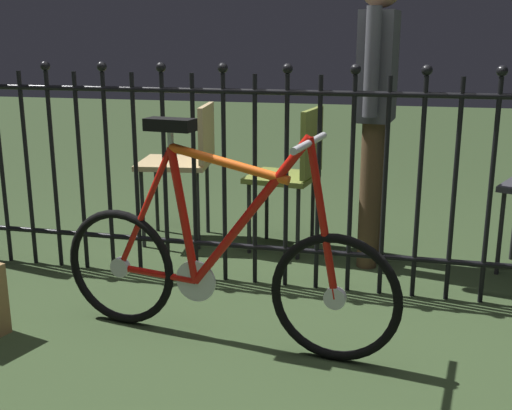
{
  "coord_description": "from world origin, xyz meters",
  "views": [
    {
      "loc": [
        0.5,
        -2.32,
        1.24
      ],
      "look_at": [
        -0.11,
        0.21,
        0.55
      ],
      "focal_mm": 44.59,
      "sensor_mm": 36.0,
      "label": 1
    }
  ],
  "objects_px": {
    "bicycle": "(220,265)",
    "chair_tan": "(187,156)",
    "chair_olive": "(295,166)",
    "person_visitor": "(377,92)"
  },
  "relations": [
    {
      "from": "chair_tan",
      "to": "person_visitor",
      "type": "bearing_deg",
      "value": -7.44
    },
    {
      "from": "bicycle",
      "to": "chair_olive",
      "type": "relative_size",
      "value": 1.74
    },
    {
      "from": "chair_tan",
      "to": "bicycle",
      "type": "bearing_deg",
      "value": -65.31
    },
    {
      "from": "bicycle",
      "to": "chair_tan",
      "type": "xyz_separation_m",
      "value": [
        -0.59,
        1.27,
        0.2
      ]
    },
    {
      "from": "chair_olive",
      "to": "person_visitor",
      "type": "xyz_separation_m",
      "value": [
        0.45,
        -0.11,
        0.44
      ]
    },
    {
      "from": "chair_olive",
      "to": "person_visitor",
      "type": "relative_size",
      "value": 0.53
    },
    {
      "from": "person_visitor",
      "to": "chair_tan",
      "type": "bearing_deg",
      "value": 172.56
    },
    {
      "from": "bicycle",
      "to": "chair_tan",
      "type": "distance_m",
      "value": 1.42
    },
    {
      "from": "bicycle",
      "to": "chair_tan",
      "type": "height_order",
      "value": "bicycle"
    },
    {
      "from": "chair_olive",
      "to": "chair_tan",
      "type": "xyz_separation_m",
      "value": [
        -0.68,
        0.04,
        0.03
      ]
    }
  ]
}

